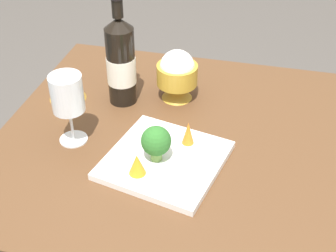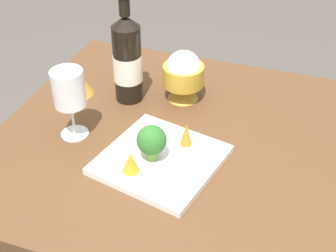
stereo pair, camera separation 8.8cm
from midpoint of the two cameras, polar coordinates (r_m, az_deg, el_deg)
dining_table at (r=1.22m, az=2.08°, el=-4.74°), size 0.83×0.83×0.74m
wine_bottle at (r=1.24m, az=-2.90°, el=8.10°), size 0.08×0.08×0.31m
wine_glass at (r=1.11m, az=-9.72°, el=4.25°), size 0.08×0.08×0.18m
rice_bowl at (r=1.26m, az=3.89°, el=6.17°), size 0.11×0.11×0.14m
rice_bowl_lid at (r=1.32m, az=-9.39°, el=5.31°), size 0.10×0.10×0.09m
serving_plate at (r=1.08m, az=1.44°, el=-4.18°), size 0.30×0.30×0.02m
broccoli_floret at (r=1.04m, az=0.36°, el=-1.86°), size 0.07×0.07×0.09m
carrot_garnish_left at (r=1.09m, az=4.53°, el=-1.06°), size 0.03×0.03×0.06m
carrot_garnish_right at (r=1.02m, az=-2.08°, el=-4.46°), size 0.04×0.04×0.05m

